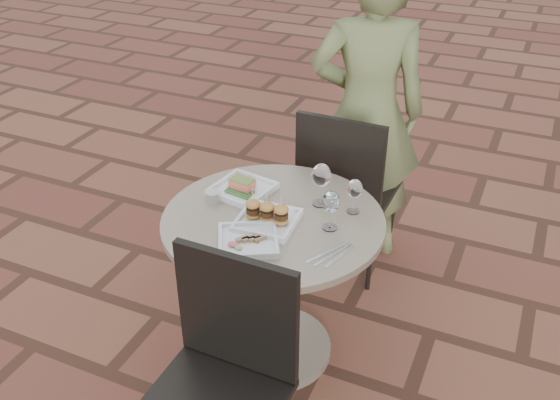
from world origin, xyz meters
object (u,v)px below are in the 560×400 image
at_px(plate_sliders, 267,217).
at_px(plate_tuna, 248,240).
at_px(plate_salmon, 242,188).
at_px(chair_near, 223,366).
at_px(chair_far, 345,181).
at_px(cafe_table, 274,266).
at_px(diner, 367,113).

height_order(plate_sliders, plate_tuna, plate_sliders).
bearing_deg(plate_salmon, chair_near, -67.80).
height_order(chair_far, plate_tuna, chair_far).
bearing_deg(cafe_table, plate_sliders, -94.70).
xyz_separation_m(chair_near, diner, (-0.02, 1.60, 0.26)).
bearing_deg(plate_tuna, chair_far, 84.39).
distance_m(chair_near, plate_sliders, 0.63).
distance_m(diner, plate_tuna, 1.17).
height_order(plate_salmon, plate_sliders, plate_sliders).
bearing_deg(plate_sliders, cafe_table, 85.30).
bearing_deg(chair_far, plate_tuna, 85.44).
bearing_deg(plate_salmon, cafe_table, -32.31).
xyz_separation_m(diner, plate_salmon, (-0.29, -0.83, -0.07)).
relative_size(chair_near, plate_sliders, 3.81).
bearing_deg(cafe_table, diner, 84.75).
relative_size(chair_far, plate_sliders, 3.81).
height_order(cafe_table, plate_salmon, plate_salmon).
bearing_deg(chair_far, diner, -91.97).
xyz_separation_m(plate_sliders, plate_tuna, (-0.01, -0.15, -0.02)).
bearing_deg(diner, chair_near, 71.03).
bearing_deg(plate_sliders, chair_near, -79.17).
relative_size(chair_near, diner, 0.57).
bearing_deg(plate_salmon, diner, 70.65).
height_order(plate_salmon, plate_tuna, plate_salmon).
bearing_deg(plate_sliders, plate_tuna, -93.71).
bearing_deg(plate_tuna, diner, 84.98).
xyz_separation_m(chair_far, plate_sliders, (-0.08, -0.75, 0.21)).
relative_size(cafe_table, plate_sliders, 3.69).
height_order(chair_near, plate_salmon, chair_near).
height_order(diner, plate_salmon, diner).
height_order(diner, plate_tuna, diner).
bearing_deg(plate_salmon, chair_far, 63.96).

